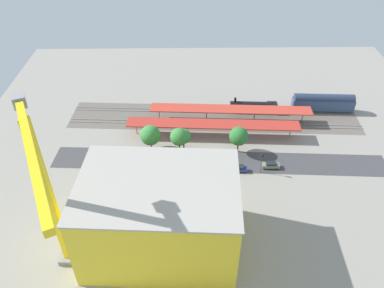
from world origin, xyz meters
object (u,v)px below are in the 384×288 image
parked_car_0 (271,165)px  parked_car_4 (147,168)px  parked_car_3 (180,168)px  street_tree_1 (150,135)px  platform_canopy_near (213,124)px  box_truck_1 (124,183)px  street_tree_2 (239,136)px  traffic_light (262,160)px  tower_crane (47,191)px  parked_car_1 (239,169)px  locomotive (256,107)px  parked_car_5 (117,170)px  parked_car_2 (209,168)px  platform_canopy_far (231,109)px  passenger_coach (323,102)px  construction_building (160,216)px

parked_car_0 → parked_car_4: parked_car_4 is taller
parked_car_3 → street_tree_1: bearing=-48.3°
platform_canopy_near → box_truck_1: 32.21m
street_tree_2 → traffic_light: bearing=119.9°
platform_canopy_near → parked_car_4: (18.41, 15.35, -3.39)m
platform_canopy_near → parked_car_4: bearing=39.8°
tower_crane → street_tree_2: size_ratio=4.63×
parked_car_1 → parked_car_4: bearing=-1.2°
locomotive → box_truck_1: (38.23, 34.83, -0.08)m
parked_car_5 → traffic_light: 38.00m
parked_car_3 → parked_car_2: bearing=179.9°
platform_canopy_far → locomotive: (-8.80, -5.22, -2.56)m
platform_canopy_far → tower_crane: size_ratio=1.35×
passenger_coach → parked_car_1: 41.96m
parked_car_0 → parked_car_2: bearing=2.7°
parked_car_2 → parked_car_0: bearing=-177.3°
platform_canopy_far → traffic_light: (-5.74, 24.14, -0.18)m
locomotive → parked_car_0: size_ratio=3.58×
parked_car_5 → parked_car_3: bearing=-178.8°
platform_canopy_near → parked_car_0: (-14.67, 14.64, -3.41)m
parked_car_1 → street_tree_1: size_ratio=0.61×
street_tree_2 → parked_car_5: bearing=14.1°
tower_crane → street_tree_1: tower_crane is taller
parked_car_4 → locomotive: bearing=-139.5°
parked_car_3 → parked_car_5: parked_car_5 is taller
passenger_coach → traffic_light: size_ratio=3.22×
passenger_coach → tower_crane: bearing=40.7°
parked_car_5 → traffic_light: traffic_light is taller
platform_canopy_near → locomotive: 19.77m
parked_car_1 → street_tree_1: bearing=-22.4°
parked_car_4 → street_tree_2: bearing=-162.6°
parked_car_2 → passenger_coach: bearing=-143.5°
parked_car_0 → parked_car_2: size_ratio=1.03×
parked_car_1 → street_tree_2: bearing=-94.2°
parked_car_2 → traffic_light: (-13.60, 1.00, 3.37)m
traffic_light → platform_canopy_far: bearing=-76.6°
parked_car_1 → parked_car_3: 15.46m
parked_car_5 → street_tree_1: bearing=-130.6°
passenger_coach → street_tree_1: bearing=19.3°
passenger_coach → locomotive: bearing=0.0°
platform_canopy_near → street_tree_1: size_ratio=6.61×
parked_car_2 → tower_crane: (29.29, 29.73, 21.68)m
platform_canopy_near → passenger_coach: passenger_coach is taller
box_truck_1 → locomotive: bearing=-137.7°
parked_car_1 → construction_building: construction_building is taller
platform_canopy_near → tower_crane: size_ratio=1.37×
parked_car_2 → parked_car_4: (16.50, -0.07, 0.04)m
parked_car_4 → street_tree_2: (-24.98, -7.83, 4.50)m
passenger_coach → traffic_light: 38.36m
parked_car_1 → traffic_light: bearing=174.5°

